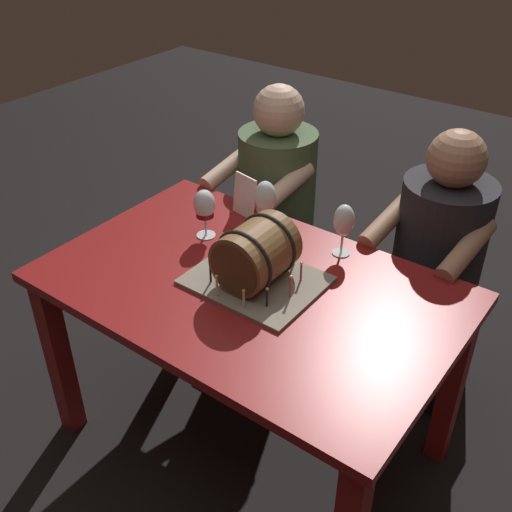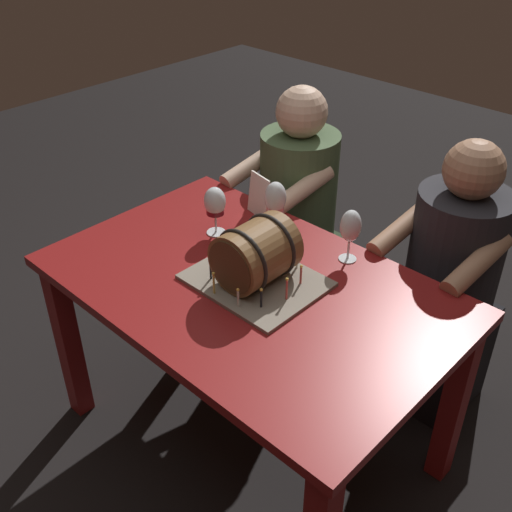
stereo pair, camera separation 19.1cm
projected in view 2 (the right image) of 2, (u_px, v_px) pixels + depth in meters
ground_plane at (250, 437)px, 2.38m from camera, size 8.00×8.00×0.00m
dining_table at (250, 310)px, 2.03m from camera, size 1.32×0.84×0.74m
barrel_cake at (256, 257)px, 1.91m from camera, size 0.41×0.33×0.22m
wine_glass_rose at (275, 200)px, 2.14m from camera, size 0.08×0.08×0.21m
wine_glass_empty at (351, 227)px, 2.01m from camera, size 0.07×0.07×0.19m
wine_glass_red at (215, 204)px, 2.15m from camera, size 0.08×0.08×0.18m
menu_card at (259, 196)px, 2.28m from camera, size 0.11×0.05×0.16m
person_seated_left at (296, 223)px, 2.71m from camera, size 0.39×0.48×1.14m
person_seated_right at (446, 293)px, 2.29m from camera, size 0.39×0.48×1.13m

